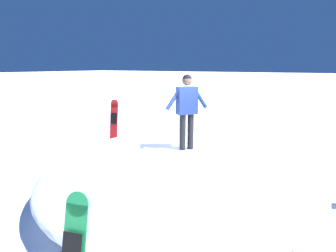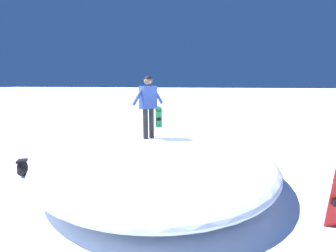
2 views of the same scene
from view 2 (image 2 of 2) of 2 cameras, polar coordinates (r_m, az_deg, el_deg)
ground at (r=6.92m, az=1.12°, el=-11.58°), size 240.00×240.00×0.00m
snow_mound at (r=7.05m, az=-3.19°, el=-6.84°), size 8.62×9.19×1.01m
snowboarder_standing at (r=6.82m, az=-4.50°, el=5.55°), size 0.66×0.87×1.69m
snowboard_primary_upright at (r=10.96m, az=-2.12°, el=0.73°), size 0.37×0.44×1.54m
backpack_near at (r=8.01m, az=-30.09°, el=-8.16°), size 0.44×0.56×0.46m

